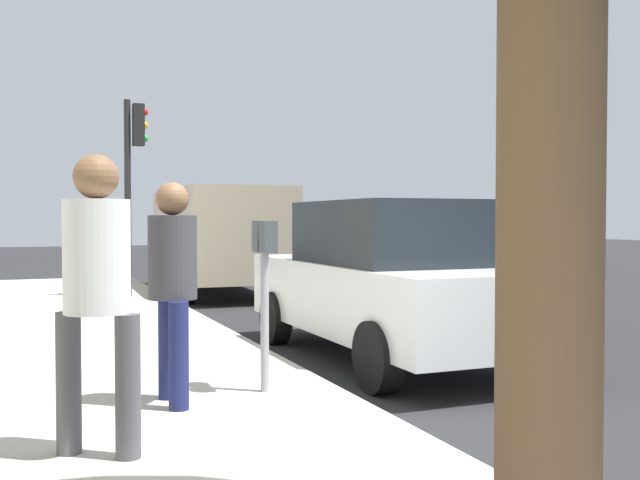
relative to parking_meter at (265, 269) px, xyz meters
The scene contains 7 objects.
ground_plane 1.76m from the parking_meter, 151.02° to the right, with size 80.00×80.00×0.00m, color #232326.
parking_meter is the anchor object (origin of this frame).
pedestrian_at_meter 0.79m from the parking_meter, 99.14° to the left, with size 0.52×0.37×1.71m.
pedestrian_bystander 1.87m from the parking_meter, 129.74° to the left, with size 0.39×0.47×1.81m.
parked_sedan_near 2.52m from the parking_meter, 52.57° to the right, with size 4.40×1.97×1.77m.
parked_van_far 9.58m from the parking_meter, 11.97° to the right, with size 5.26×2.26×2.18m.
traffic_signal 8.14m from the parking_meter, ahead, with size 0.24×0.44×3.60m.
Camera 1 is at (-4.60, 2.49, 1.57)m, focal length 41.23 mm.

